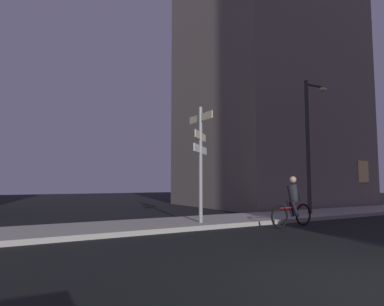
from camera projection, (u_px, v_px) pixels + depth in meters
ground_plane at (372, 288)px, 4.52m from camera, size 80.00×80.00×0.00m
sidewalk_kerb at (157, 225)px, 10.62m from camera, size 40.00×2.64×0.14m
signpost at (201, 153)px, 10.87m from camera, size 1.20×1.40×3.73m
street_lamp at (311, 134)px, 14.13m from camera, size 1.35×0.28×5.58m
cyclist at (293, 203)px, 10.77m from camera, size 1.82×0.34×1.61m
building_right_block at (265, 34)px, 21.53m from camera, size 9.14×8.60×21.81m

